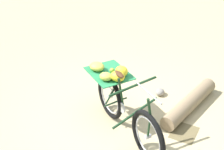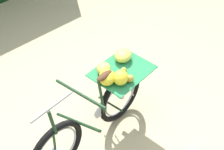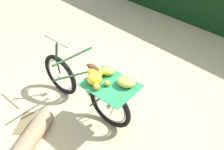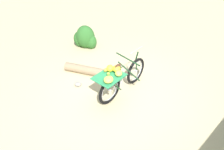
# 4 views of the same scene
# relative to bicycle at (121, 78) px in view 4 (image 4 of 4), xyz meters

# --- Properties ---
(ground_plane) EXTENTS (60.00, 60.00, 0.00)m
(ground_plane) POSITION_rel_bicycle_xyz_m (0.01, -0.09, -0.49)
(ground_plane) COLOR #C6B284
(bicycle) EXTENTS (1.22, 1.66, 1.03)m
(bicycle) POSITION_rel_bicycle_xyz_m (0.00, 0.00, 0.00)
(bicycle) COLOR black
(bicycle) RESTS_ON ground_plane
(fallen_log) EXTENTS (1.47, 0.51, 0.25)m
(fallen_log) POSITION_rel_bicycle_xyz_m (-1.00, 0.73, -0.37)
(fallen_log) COLOR #937A5B
(fallen_log) RESTS_ON ground_plane
(shrub_cluster) EXTENTS (0.84, 0.57, 0.80)m
(shrub_cluster) POSITION_rel_bicycle_xyz_m (-1.48, 2.32, -0.14)
(shrub_cluster) COLOR #2D6628
(shrub_cluster) RESTS_ON ground_plane
(path_stone) EXTENTS (0.19, 0.15, 0.12)m
(path_stone) POSITION_rel_bicycle_xyz_m (-1.16, 0.15, -0.44)
(path_stone) COLOR gray
(path_stone) RESTS_ON ground_plane
(leaf_litter_patch) EXTENTS (0.44, 0.36, 0.01)m
(leaf_litter_patch) POSITION_rel_bicycle_xyz_m (-0.39, 0.84, -0.49)
(leaf_litter_patch) COLOR olive
(leaf_litter_patch) RESTS_ON ground_plane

